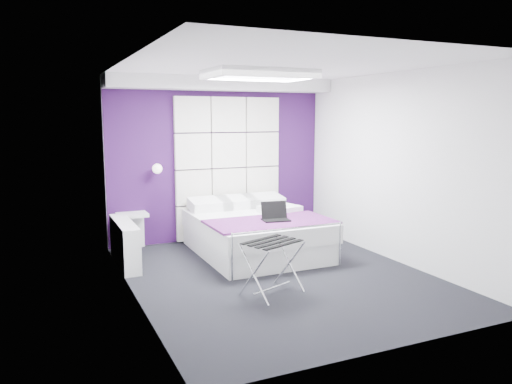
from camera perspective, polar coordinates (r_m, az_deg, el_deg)
floor at (r=6.41m, az=2.63°, el=-9.56°), size 4.40×4.40×0.00m
ceiling at (r=6.12m, az=2.80°, el=14.24°), size 4.40×4.40×0.00m
wall_back at (r=8.15m, az=-4.30°, el=3.67°), size 3.60×0.00×3.60m
wall_left at (r=5.56m, az=-14.08°, el=1.14°), size 0.00×4.40×4.40m
wall_right at (r=7.12m, az=15.76°, el=2.66°), size 0.00×4.40×4.40m
accent_wall at (r=8.14m, az=-4.27°, el=3.66°), size 3.58×0.02×2.58m
soffit at (r=7.90m, az=-3.77°, el=12.24°), size 3.58×0.50×0.20m
headboard at (r=8.15m, az=-3.15°, el=2.77°), size 1.80×0.08×2.30m
skylight at (r=6.66m, az=0.40°, el=13.37°), size 1.36×0.86×0.12m
wall_lamp at (r=7.72m, az=-11.29°, el=2.66°), size 0.15×0.15×0.15m
radiator at (r=7.03m, az=-14.78°, el=-5.67°), size 0.22×1.20×0.60m
bed at (r=7.36m, az=-0.08°, el=-4.67°), size 1.72×2.07×0.73m
nightstand at (r=7.71m, az=-13.97°, el=-2.54°), size 0.44×0.35×0.05m
luggage_rack at (r=5.71m, az=1.84°, el=-8.63°), size 0.62×0.46×0.61m
laptop at (r=6.88m, az=2.11°, el=-2.73°), size 0.36×0.26×0.26m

